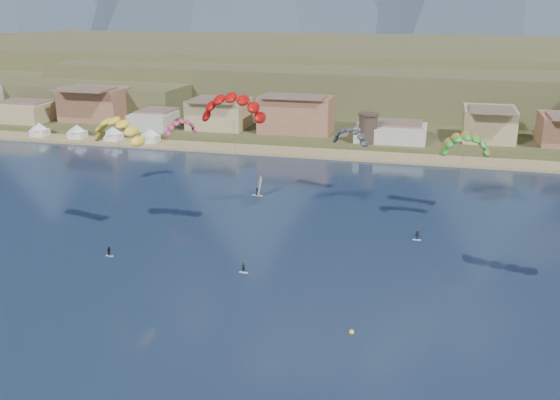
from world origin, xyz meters
name	(u,v)px	position (x,y,z in m)	size (l,w,h in m)	color
ground	(216,357)	(0.00, 0.00, 0.00)	(2400.00, 2400.00, 0.00)	#0E1B33
beach	(345,155)	(0.00, 106.00, 0.25)	(2200.00, 12.00, 0.90)	tan
land	(417,44)	(0.00, 560.00, 0.00)	(2200.00, 900.00, 4.00)	brown
foothills	(438,74)	(22.39, 232.47, 9.08)	(940.00, 210.00, 18.00)	brown
town	(225,111)	(-40.00, 122.00, 8.00)	(400.00, 24.00, 12.00)	beige
watchtower	(368,128)	(5.00, 114.00, 6.37)	(5.82, 5.82, 8.60)	#47382D
beach_tents	(94,129)	(-76.25, 106.00, 3.71)	(43.40, 6.40, 5.00)	white
kitesurfer_red	(233,103)	(-9.56, 37.61, 24.61)	(12.10, 16.28, 28.71)	silver
kitesurfer_yellow	(118,126)	(-29.31, 34.24, 20.31)	(11.23, 12.51, 23.09)	silver
kitesurfer_green	(465,142)	(29.09, 54.34, 16.31)	(12.90, 11.68, 19.86)	silver
distant_kite_pink	(181,124)	(-32.60, 69.30, 13.99)	(7.73, 8.16, 16.90)	#262626
distant_kite_dark	(350,133)	(5.91, 70.74, 13.62)	(9.37, 7.11, 16.72)	#262626
distant_kite_orange	(465,140)	(29.39, 62.51, 15.11)	(10.72, 6.88, 18.44)	#262626
windsurfer	(258,190)	(-13.06, 64.35, 1.37)	(2.50, 2.73, 4.31)	silver
buoy	(352,332)	(15.14, 9.74, 0.12)	(0.68, 0.68, 0.68)	#FFF11A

